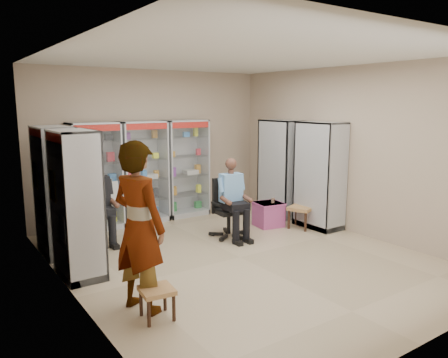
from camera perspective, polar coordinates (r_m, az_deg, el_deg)
floor at (r=6.83m, az=2.10°, el=-10.17°), size 6.00×6.00×0.00m
room_shell at (r=6.43m, az=2.21°, el=6.54°), size 5.02×6.02×3.01m
cabinet_back_left at (r=8.38m, az=-16.43°, el=0.27°), size 0.90×0.50×2.00m
cabinet_back_mid at (r=8.72m, az=-10.49°, el=0.87°), size 0.90×0.50×2.00m
cabinet_back_right at (r=9.14m, az=-5.05°, el=1.41°), size 0.90×0.50×2.00m
cabinet_right_far at (r=9.17m, az=7.39°, el=1.40°), size 0.90×0.50×2.00m
cabinet_right_near at (r=8.39m, az=12.39°, el=0.46°), size 0.90×0.50×2.00m
cabinet_left_far at (r=7.26m, az=-21.10°, el=-1.45°), size 0.90×0.50×2.00m
cabinet_left_near at (r=6.21m, az=-18.70°, el=-3.14°), size 0.90×0.50×2.00m
wooden_chair at (r=7.74m, az=-16.30°, el=-4.53°), size 0.42×0.42×0.94m
seated_customer at (r=7.64m, az=-16.25°, el=-3.16°), size 0.44×0.60×1.34m
office_chair at (r=7.69m, az=0.62°, el=-3.82°), size 0.61×0.61×1.04m
seated_shopkeeper at (r=7.62m, az=0.84°, el=-2.85°), size 0.48×0.64×1.32m
pink_trunk at (r=8.46m, az=5.83°, el=-4.61°), size 0.54×0.53×0.46m
tea_glass at (r=8.40m, az=6.39°, el=-2.77°), size 0.07×0.07×0.10m
woven_stool_a at (r=8.42m, az=9.99°, el=-4.94°), size 0.55×0.55×0.42m
woven_stool_b at (r=5.04m, az=-8.72°, el=-15.74°), size 0.39×0.39×0.35m
standing_man at (r=5.00m, az=-11.04°, el=-6.19°), size 0.69×0.83×1.95m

